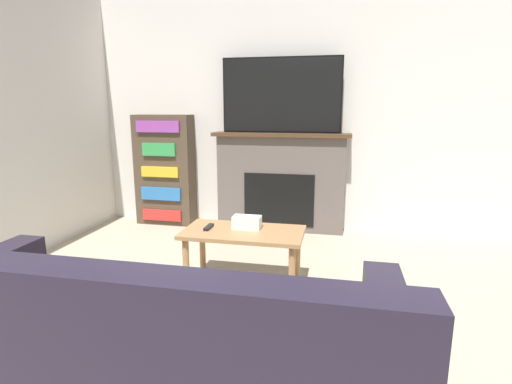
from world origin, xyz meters
The scene contains 8 objects.
wall_back centered at (0.00, 3.88, 1.35)m, with size 5.46×0.06×2.70m.
fireplace centered at (-0.04, 3.74, 0.57)m, with size 1.55×0.28×1.12m.
tv centered at (-0.04, 3.72, 1.53)m, with size 1.31×0.03×0.81m.
couch centered at (-0.13, 0.63, 0.30)m, with size 2.06×0.89×0.91m.
coffee_table centered at (-0.10, 2.16, 0.40)m, with size 0.93×0.49×0.47m.
tissue_box centered at (-0.08, 2.22, 0.52)m, with size 0.22×0.12×0.10m.
remote_control centered at (-0.38, 2.15, 0.48)m, with size 0.04×0.15×0.02m.
bookshelf centered at (-1.45, 3.72, 0.66)m, with size 0.70×0.29×1.32m.
Camera 1 is at (0.61, -0.72, 1.41)m, focal length 28.00 mm.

